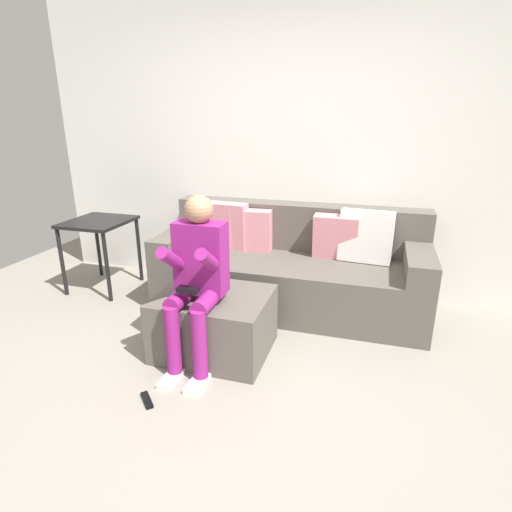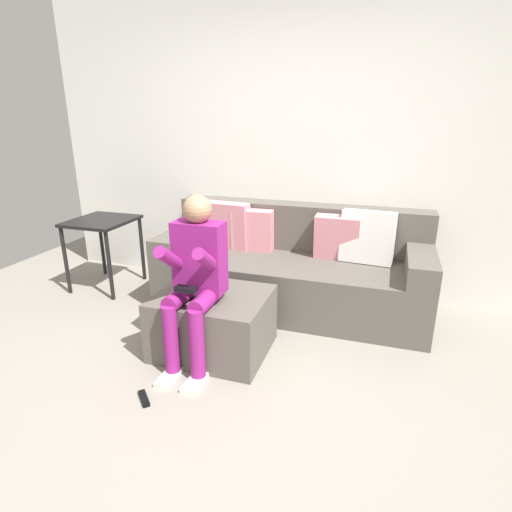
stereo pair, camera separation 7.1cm
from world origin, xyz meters
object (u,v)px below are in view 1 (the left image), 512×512
(side_table, at_px, (99,231))
(ottoman, at_px, (214,323))
(person_seated, at_px, (196,274))
(remote_near_ottoman, at_px, (147,400))
(couch_sectional, at_px, (292,267))

(side_table, bearing_deg, ottoman, -27.61)
(ottoman, relative_size, person_seated, 0.67)
(side_table, bearing_deg, remote_near_ottoman, -47.49)
(couch_sectional, xyz_separation_m, remote_near_ottoman, (-0.53, -1.60, -0.33))
(person_seated, distance_m, remote_near_ottoman, 0.82)
(couch_sectional, bearing_deg, ottoman, -110.74)
(couch_sectional, bearing_deg, person_seated, -109.98)
(ottoman, relative_size, remote_near_ottoman, 5.08)
(person_seated, xyz_separation_m, remote_near_ottoman, (-0.13, -0.49, -0.64))
(side_table, distance_m, remote_near_ottoman, 2.02)
(ottoman, bearing_deg, couch_sectional, 69.26)
(ottoman, height_order, person_seated, person_seated)
(side_table, bearing_deg, person_seated, -33.05)
(couch_sectional, distance_m, remote_near_ottoman, 1.72)
(person_seated, relative_size, side_table, 1.69)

